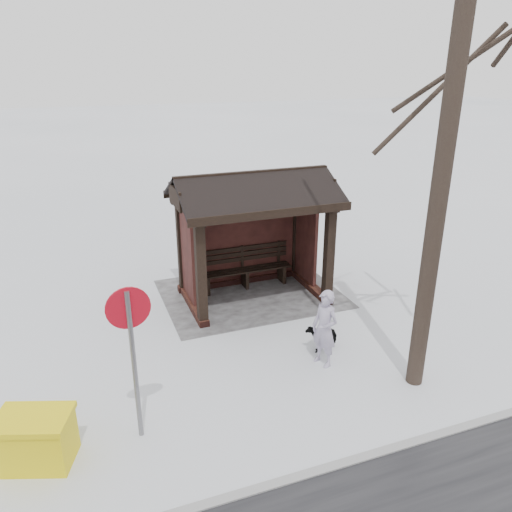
% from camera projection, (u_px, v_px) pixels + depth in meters
% --- Properties ---
extents(ground, '(120.00, 120.00, 0.00)m').
position_uv_depth(ground, '(254.00, 297.00, 12.09)').
color(ground, silver).
rests_on(ground, ground).
extents(kerb, '(120.00, 0.15, 0.06)m').
position_uv_depth(kerb, '(384.00, 452.00, 7.29)').
color(kerb, gray).
rests_on(kerb, ground).
extents(trampled_patch, '(4.20, 3.20, 0.02)m').
position_uv_depth(trampled_patch, '(251.00, 294.00, 12.26)').
color(trampled_patch, gray).
rests_on(trampled_patch, ground).
extents(bus_shelter, '(3.60, 2.40, 3.09)m').
position_uv_depth(bus_shelter, '(251.00, 209.00, 11.44)').
color(bus_shelter, '#341613').
rests_on(bus_shelter, ground).
extents(pedestrian, '(0.53, 0.64, 1.50)m').
position_uv_depth(pedestrian, '(325.00, 329.00, 9.17)').
color(pedestrian, '#A49AB5').
rests_on(pedestrian, ground).
extents(dog, '(0.70, 0.43, 0.55)m').
position_uv_depth(dog, '(322.00, 336.00, 9.86)').
color(dog, black).
rests_on(dog, ground).
extents(grit_bin, '(1.19, 1.00, 0.78)m').
position_uv_depth(grit_bin, '(36.00, 439.00, 6.98)').
color(grit_bin, yellow).
rests_on(grit_bin, ground).
extents(road_sign, '(0.63, 0.11, 2.47)m').
position_uv_depth(road_sign, '(131.00, 333.00, 7.01)').
color(road_sign, slate).
rests_on(road_sign, ground).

